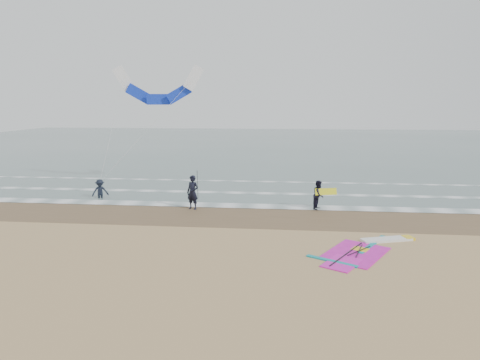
# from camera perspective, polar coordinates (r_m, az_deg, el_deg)

# --- Properties ---
(ground) EXTENTS (120.00, 120.00, 0.00)m
(ground) POSITION_cam_1_polar(r_m,az_deg,el_deg) (18.15, 1.70, -9.72)
(ground) COLOR tan
(ground) RESTS_ON ground
(sea_water) EXTENTS (120.00, 80.00, 0.02)m
(sea_water) POSITION_cam_1_polar(r_m,az_deg,el_deg) (65.32, 4.83, 4.74)
(sea_water) COLOR #47605E
(sea_water) RESTS_ON ground
(wet_sand_band) EXTENTS (120.00, 5.00, 0.01)m
(wet_sand_band) POSITION_cam_1_polar(r_m,az_deg,el_deg) (23.86, 2.77, -4.82)
(wet_sand_band) COLOR brown
(wet_sand_band) RESTS_ON ground
(foam_waterline) EXTENTS (120.00, 9.15, 0.02)m
(foam_waterline) POSITION_cam_1_polar(r_m,az_deg,el_deg) (28.17, 3.28, -2.43)
(foam_waterline) COLOR white
(foam_waterline) RESTS_ON ground
(windsurf_rig) EXTENTS (5.07, 4.80, 0.12)m
(windsurf_rig) POSITION_cam_1_polar(r_m,az_deg,el_deg) (19.24, 16.37, -8.87)
(windsurf_rig) COLOR white
(windsurf_rig) RESTS_ON ground
(person_standing) EXTENTS (0.86, 0.72, 2.03)m
(person_standing) POSITION_cam_1_polar(r_m,az_deg,el_deg) (25.30, -6.33, -1.65)
(person_standing) COLOR black
(person_standing) RESTS_ON ground
(person_walking) EXTENTS (0.94, 1.03, 1.72)m
(person_walking) POSITION_cam_1_polar(r_m,az_deg,el_deg) (25.59, 10.46, -1.97)
(person_walking) COLOR black
(person_walking) RESTS_ON ground
(person_wading) EXTENTS (1.21, 1.03, 1.63)m
(person_wading) POSITION_cam_1_polar(r_m,az_deg,el_deg) (29.46, -18.18, -0.82)
(person_wading) COLOR black
(person_wading) RESTS_ON ground
(held_pole) EXTENTS (0.17, 0.86, 1.82)m
(held_pole) POSITION_cam_1_polar(r_m,az_deg,el_deg) (25.14, -5.68, -0.62)
(held_pole) COLOR black
(held_pole) RESTS_ON ground
(carried_kiteboard) EXTENTS (1.30, 0.51, 0.39)m
(carried_kiteboard) POSITION_cam_1_polar(r_m,az_deg,el_deg) (25.49, 11.39, -1.53)
(carried_kiteboard) COLOR yellow
(carried_kiteboard) RESTS_ON ground
(surf_kite) EXTENTS (6.82, 5.25, 7.90)m
(surf_kite) POSITION_cam_1_polar(r_m,az_deg,el_deg) (32.68, -10.84, 11.84)
(surf_kite) COLOR white
(surf_kite) RESTS_ON ground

